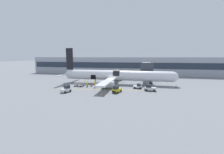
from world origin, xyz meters
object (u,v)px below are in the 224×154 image
object	(u,v)px
ground_crew_loader_b	(111,83)
suitcase_on_tarmac_upright	(91,86)
baggage_tug_mid	(117,90)
ground_crew_marshal	(113,83)
baggage_cart_loading	(100,84)
baggage_tug_spare	(66,89)
ground_crew_supervisor	(109,82)
baggage_tug_lead	(150,88)
ground_crew_helper	(95,84)
baggage_cart_queued	(79,84)
airplane	(115,76)
baggage_tug_rear	(138,86)
ground_crew_driver	(87,84)
ground_crew_loader_a	(95,82)

from	to	relation	value
ground_crew_loader_b	suitcase_on_tarmac_upright	xyz separation A→B (m)	(-5.37, -2.20, -0.71)
baggage_tug_mid	ground_crew_loader_b	distance (m)	8.57
ground_crew_marshal	suitcase_on_tarmac_upright	world-z (taller)	ground_crew_marshal
ground_crew_marshal	baggage_cart_loading	bearing A→B (deg)	-153.16
baggage_tug_spare	ground_crew_supervisor	distance (m)	14.11
baggage_tug_lead	ground_crew_helper	bearing A→B (deg)	177.29
baggage_cart_queued	ground_crew_marshal	bearing A→B (deg)	19.14
airplane	ground_crew_marshal	xyz separation A→B (m)	(-0.11, -2.71, -1.82)
baggage_tug_rear	ground_crew_supervisor	bearing A→B (deg)	161.80
baggage_tug_rear	baggage_tug_spare	distance (m)	19.28
airplane	ground_crew_marshal	size ratio (longest dim) A/B	21.37
baggage_tug_rear	baggage_cart_queued	world-z (taller)	baggage_tug_rear
baggage_tug_lead	baggage_tug_mid	xyz separation A→B (m)	(-8.12, -3.69, 0.01)
baggage_tug_mid	ground_crew_helper	bearing A→B (deg)	148.46
baggage_tug_spare	ground_crew_driver	bearing A→B (deg)	69.16
ground_crew_helper	ground_crew_marshal	xyz separation A→B (m)	(4.42, 4.46, -0.02)
baggage_tug_lead	ground_crew_helper	distance (m)	15.33
baggage_tug_lead	baggage_tug_spare	distance (m)	21.44
baggage_cart_queued	suitcase_on_tarmac_upright	world-z (taller)	baggage_cart_queued
ground_crew_helper	ground_crew_supervisor	bearing A→B (deg)	56.24
airplane	ground_crew_loader_b	world-z (taller)	airplane
baggage_tug_spare	ground_crew_driver	size ratio (longest dim) A/B	1.68
baggage_tug_lead	baggage_cart_loading	xyz separation A→B (m)	(-14.53, 3.34, -0.18)
baggage_tug_lead	baggage_cart_loading	bearing A→B (deg)	167.05
baggage_cart_loading	ground_crew_driver	size ratio (longest dim) A/B	2.32
baggage_cart_loading	baggage_tug_mid	bearing A→B (deg)	-47.64
airplane	baggage_tug_lead	world-z (taller)	airplane
ground_crew_driver	ground_crew_supervisor	world-z (taller)	ground_crew_supervisor
ground_crew_loader_b	baggage_tug_lead	bearing A→B (deg)	-20.03
airplane	baggage_cart_loading	distance (m)	6.29
airplane	baggage_tug_spare	world-z (taller)	airplane
airplane	ground_crew_loader_a	bearing A→B (deg)	-160.31
baggage_tug_lead	ground_crew_helper	world-z (taller)	ground_crew_helper
baggage_tug_mid	ground_crew_loader_a	size ratio (longest dim) A/B	1.85
airplane	baggage_tug_mid	xyz separation A→B (m)	(2.67, -11.58, -2.02)
airplane	baggage_tug_lead	distance (m)	13.52
baggage_tug_spare	ground_crew_marshal	size ratio (longest dim) A/B	1.59
airplane	ground_crew_helper	bearing A→B (deg)	-122.25
baggage_tug_lead	baggage_tug_spare	world-z (taller)	baggage_tug_spare
ground_crew_helper	suitcase_on_tarmac_upright	size ratio (longest dim) A/B	3.07
ground_crew_driver	ground_crew_marshal	bearing A→B (deg)	30.60
baggage_tug_rear	ground_crew_supervisor	distance (m)	9.51
baggage_tug_mid	ground_crew_driver	xyz separation A→B (m)	(-9.71, 4.77, 0.15)
suitcase_on_tarmac_upright	ground_crew_helper	bearing A→B (deg)	-39.31
baggage_tug_lead	ground_crew_marshal	world-z (taller)	ground_crew_marshal
baggage_tug_spare	baggage_cart_loading	world-z (taller)	baggage_tug_spare
baggage_tug_rear	ground_crew_helper	bearing A→B (deg)	-172.42
ground_crew_loader_a	ground_crew_supervisor	bearing A→B (deg)	-5.20
baggage_tug_spare	baggage_cart_loading	xyz separation A→B (m)	(6.03, 9.44, -0.20)
ground_crew_marshal	ground_crew_helper	bearing A→B (deg)	-134.72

